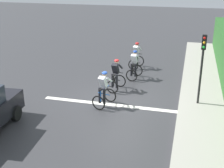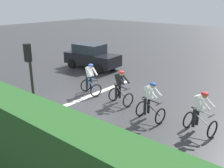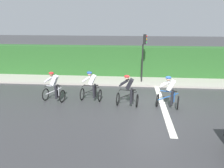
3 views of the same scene
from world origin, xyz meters
The scene contains 11 objects.
ground_plane centered at (0.00, 0.00, 0.00)m, with size 80.00×80.00×0.00m, color #333335.
sidewalk_kerb centered at (4.30, 2.00, 0.06)m, with size 2.80×22.48×0.12m, color #9E998E.
stone_wall_low centered at (5.20, 2.00, 0.23)m, with size 0.44×22.48×0.46m, color tan.
hedge_wall centered at (5.50, 2.00, 1.15)m, with size 1.10×22.48×2.30m, color #265623.
road_marking_stop_line centered at (0.00, -0.56, 0.00)m, with size 7.00×0.30×0.01m, color silver.
cyclist_lead centered at (-0.08, 5.30, 0.80)m, with size 0.87×1.19×1.66m.
cyclist_second centered at (0.19, 3.29, 0.80)m, with size 0.81×1.16×1.66m.
cyclist_mid centered at (-0.40, 1.27, 0.80)m, with size 0.85×1.18×1.66m.
cyclist_fourth centered at (-0.45, -0.78, 0.80)m, with size 0.94×1.22×1.66m.
car_black centered at (-4.34, -4.45, 0.87)m, with size 2.10×4.21×1.76m.
traffic_light_near_crossing centered at (3.75, 0.35, 2.22)m, with size 0.21×0.31×3.34m.
Camera 2 is at (8.70, 8.32, 4.84)m, focal length 40.96 mm.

